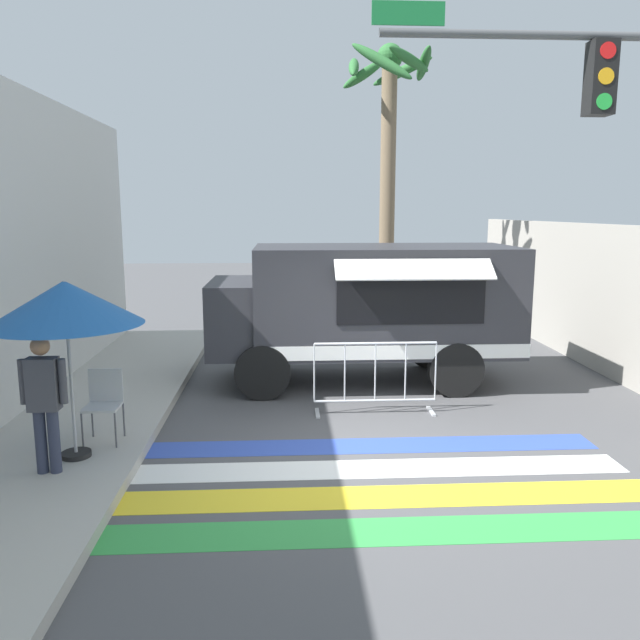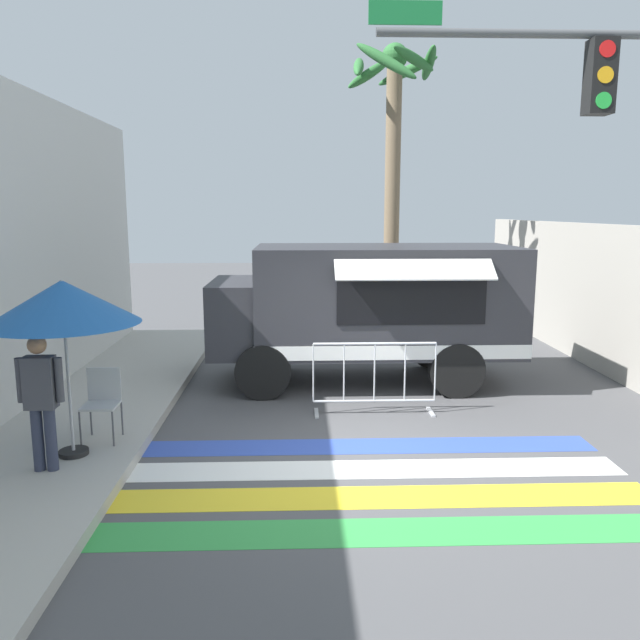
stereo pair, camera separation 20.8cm
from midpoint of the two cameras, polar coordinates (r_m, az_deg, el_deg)
The scene contains 10 objects.
ground_plane at distance 8.32m, azimuth 3.08°, elevation -12.22°, with size 60.00×60.00×0.00m, color #4C4C4F.
concrete_wall_right at distance 12.39m, azimuth 26.37°, elevation 1.05°, with size 0.20×16.00×2.88m.
crosswalk_painted at distance 7.56m, azimuth 3.78°, elevation -14.57°, with size 6.40×2.84×0.01m.
food_truck at distance 11.36m, azimuth 3.23°, elevation 1.56°, with size 5.47×2.67×2.51m.
traffic_signal_pole at distance 9.25m, azimuth 26.59°, elevation 13.70°, with size 4.50×0.29×5.69m.
patio_umbrella at distance 8.00m, azimuth -22.95°, elevation 1.38°, with size 1.81×1.81×2.19m.
folding_chair at distance 8.75m, azimuth -19.79°, elevation -6.74°, with size 0.44×0.44×0.94m.
vendor_person at distance 7.84m, azimuth -24.62°, elevation -6.43°, with size 0.53×0.21×1.61m.
barricade_front at distance 9.76m, azimuth 4.45°, elevation -5.34°, with size 1.92×0.44×1.14m.
palm_tree at distance 15.53m, azimuth 5.82°, elevation 15.97°, with size 2.35×2.35×6.97m.
Camera 1 is at (-0.97, -7.64, 3.15)m, focal length 35.00 mm.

